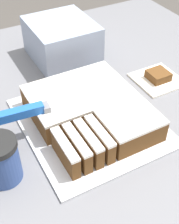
{
  "coord_description": "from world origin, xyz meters",
  "views": [
    {
      "loc": [
        -0.2,
        -0.57,
        1.48
      ],
      "look_at": [
        0.07,
        -0.07,
        0.97
      ],
      "focal_mm": 50.0,
      "sensor_mm": 36.0,
      "label": 1
    }
  ],
  "objects_px": {
    "cake": "(90,110)",
    "storage_box": "(62,40)",
    "knife": "(34,110)",
    "coffee_cup": "(1,160)",
    "brownie": "(158,75)",
    "cake_board": "(89,122)"
  },
  "relations": [
    {
      "from": "cake_board",
      "to": "knife",
      "type": "relative_size",
      "value": 1.06
    },
    {
      "from": "cake",
      "to": "brownie",
      "type": "relative_size",
      "value": 5.01
    },
    {
      "from": "cake",
      "to": "storage_box",
      "type": "bearing_deg",
      "value": 77.68
    },
    {
      "from": "knife",
      "to": "coffee_cup",
      "type": "distance_m",
      "value": 0.14
    },
    {
      "from": "cake_board",
      "to": "knife",
      "type": "height_order",
      "value": "knife"
    },
    {
      "from": "cake",
      "to": "brownie",
      "type": "bearing_deg",
      "value": 12.87
    },
    {
      "from": "knife",
      "to": "storage_box",
      "type": "bearing_deg",
      "value": 60.84
    },
    {
      "from": "knife",
      "to": "brownie",
      "type": "distance_m",
      "value": 0.4
    },
    {
      "from": "cake",
      "to": "storage_box",
      "type": "xyz_separation_m",
      "value": [
        0.07,
        0.32,
        0.02
      ]
    },
    {
      "from": "knife",
      "to": "coffee_cup",
      "type": "xyz_separation_m",
      "value": [
        -0.11,
        -0.09,
        -0.02
      ]
    },
    {
      "from": "knife",
      "to": "storage_box",
      "type": "height_order",
      "value": "storage_box"
    },
    {
      "from": "knife",
      "to": "brownie",
      "type": "height_order",
      "value": "knife"
    },
    {
      "from": "storage_box",
      "to": "brownie",
      "type": "bearing_deg",
      "value": -52.98
    },
    {
      "from": "storage_box",
      "to": "coffee_cup",
      "type": "bearing_deg",
      "value": -129.11
    },
    {
      "from": "knife",
      "to": "brownie",
      "type": "relative_size",
      "value": 5.82
    },
    {
      "from": "cake",
      "to": "coffee_cup",
      "type": "distance_m",
      "value": 0.25
    },
    {
      "from": "cake_board",
      "to": "brownie",
      "type": "xyz_separation_m",
      "value": [
        0.27,
        0.07,
        0.02
      ]
    },
    {
      "from": "cake_board",
      "to": "storage_box",
      "type": "bearing_deg",
      "value": 77.06
    },
    {
      "from": "knife",
      "to": "coffee_cup",
      "type": "relative_size",
      "value": 3.23
    },
    {
      "from": "cake_board",
      "to": "cake",
      "type": "distance_m",
      "value": 0.03
    },
    {
      "from": "coffee_cup",
      "to": "cake_board",
      "type": "bearing_deg",
      "value": 14.61
    },
    {
      "from": "coffee_cup",
      "to": "storage_box",
      "type": "distance_m",
      "value": 0.49
    }
  ]
}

